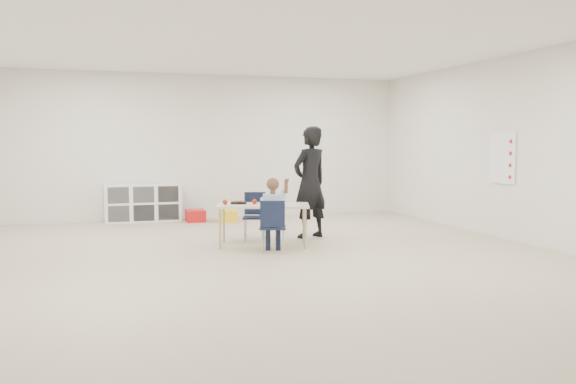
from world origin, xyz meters
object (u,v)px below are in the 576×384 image
object	(u,v)px
child	(273,211)
cubby_shelf	(143,203)
adult	(310,182)
chair_near	(273,226)
table	(263,225)

from	to	relation	value
child	cubby_shelf	xyz separation A→B (m)	(-1.44, 3.85, -0.22)
adult	cubby_shelf	bearing A→B (deg)	-73.10
chair_near	cubby_shelf	bearing A→B (deg)	127.53
child	table	bearing A→B (deg)	105.33
table	chair_near	distance (m)	0.57
chair_near	cubby_shelf	distance (m)	4.11
chair_near	adult	world-z (taller)	adult
chair_near	child	distance (m)	0.21
table	adult	distance (m)	1.18
chair_near	child	bearing A→B (deg)	0.00
chair_near	table	bearing A→B (deg)	105.33
adult	table	bearing A→B (deg)	6.55
child	adult	distance (m)	1.45
cubby_shelf	adult	xyz separation A→B (m)	(2.35, -2.76, 0.52)
child	adult	xyz separation A→B (m)	(0.91, 1.08, 0.30)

